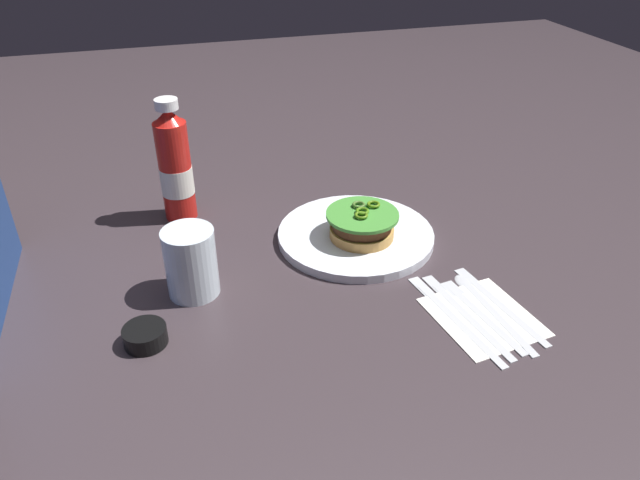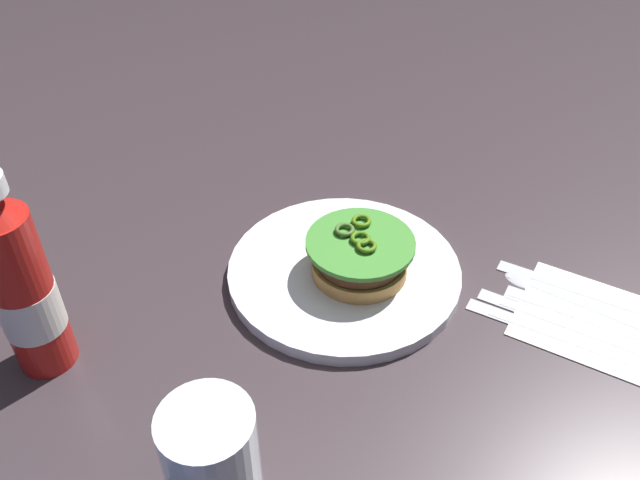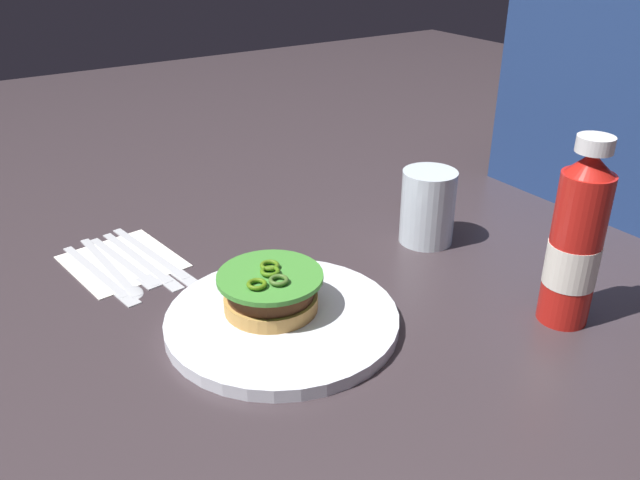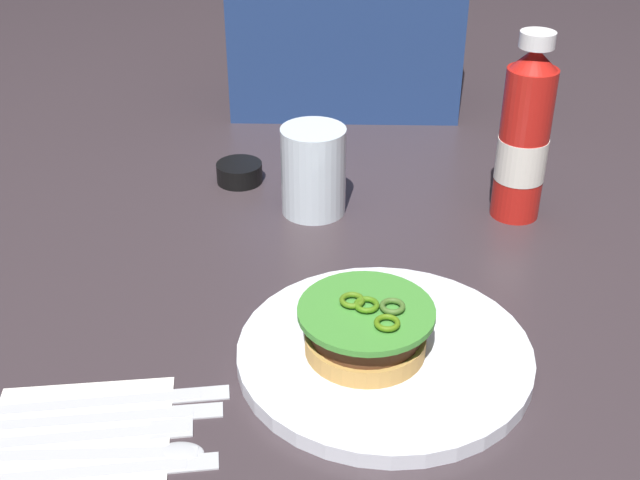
{
  "view_description": "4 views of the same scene",
  "coord_description": "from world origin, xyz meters",
  "px_view_note": "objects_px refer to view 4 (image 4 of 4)",
  "views": [
    {
      "loc": [
        -0.82,
        0.2,
        0.55
      ],
      "look_at": [
        -0.03,
        -0.03,
        0.04
      ],
      "focal_mm": 33.36,
      "sensor_mm": 36.0,
      "label": 1
    },
    {
      "loc": [
        -0.3,
        0.36,
        0.53
      ],
      "look_at": [
        0.02,
        -0.06,
        0.09
      ],
      "focal_mm": 36.6,
      "sensor_mm": 36.0,
      "label": 2
    },
    {
      "loc": [
        0.58,
        -0.42,
        0.43
      ],
      "look_at": [
        -0.02,
        -0.03,
        0.07
      ],
      "focal_mm": 36.57,
      "sensor_mm": 36.0,
      "label": 3
    },
    {
      "loc": [
        -0.03,
        -0.71,
        0.49
      ],
      "look_at": [
        -0.04,
        -0.02,
        0.07
      ],
      "focal_mm": 46.1,
      "sensor_mm": 36.0,
      "label": 4
    }
  ],
  "objects_px": {
    "burger_sandwich": "(368,329)",
    "water_glass": "(313,171)",
    "dinner_plate": "(384,354)",
    "spoon_utensil": "(112,451)",
    "ketchup_bottle": "(524,139)",
    "table_knife": "(117,398)",
    "steak_knife": "(104,467)",
    "napkin": "(79,436)",
    "condiment_cup": "(239,173)",
    "butter_knife": "(114,414)",
    "fork_utensil": "(101,431)"
  },
  "relations": [
    {
      "from": "steak_knife",
      "to": "spoon_utensil",
      "type": "relative_size",
      "value": 1.01
    },
    {
      "from": "dinner_plate",
      "to": "condiment_cup",
      "type": "relative_size",
      "value": 4.55
    },
    {
      "from": "spoon_utensil",
      "to": "condiment_cup",
      "type": "bearing_deg",
      "value": 84.38
    },
    {
      "from": "napkin",
      "to": "butter_knife",
      "type": "distance_m",
      "value": 0.03
    },
    {
      "from": "dinner_plate",
      "to": "spoon_utensil",
      "type": "xyz_separation_m",
      "value": [
        -0.22,
        -0.13,
        -0.0
      ]
    },
    {
      "from": "condiment_cup",
      "to": "table_knife",
      "type": "height_order",
      "value": "condiment_cup"
    },
    {
      "from": "fork_utensil",
      "to": "condiment_cup",
      "type": "bearing_deg",
      "value": 82.38
    },
    {
      "from": "burger_sandwich",
      "to": "spoon_utensil",
      "type": "relative_size",
      "value": 0.61
    },
    {
      "from": "burger_sandwich",
      "to": "ketchup_bottle",
      "type": "height_order",
      "value": "ketchup_bottle"
    },
    {
      "from": "ketchup_bottle",
      "to": "spoon_utensil",
      "type": "distance_m",
      "value": 0.58
    },
    {
      "from": "steak_knife",
      "to": "ketchup_bottle",
      "type": "bearing_deg",
      "value": 47.37
    },
    {
      "from": "ketchup_bottle",
      "to": "spoon_utensil",
      "type": "height_order",
      "value": "ketchup_bottle"
    },
    {
      "from": "condiment_cup",
      "to": "burger_sandwich",
      "type": "bearing_deg",
      "value": -66.76
    },
    {
      "from": "napkin",
      "to": "spoon_utensil",
      "type": "relative_size",
      "value": 0.74
    },
    {
      "from": "condiment_cup",
      "to": "spoon_utensil",
      "type": "xyz_separation_m",
      "value": [
        -0.05,
        -0.49,
        -0.01
      ]
    },
    {
      "from": "burger_sandwich",
      "to": "napkin",
      "type": "xyz_separation_m",
      "value": [
        -0.24,
        -0.1,
        -0.04
      ]
    },
    {
      "from": "napkin",
      "to": "butter_knife",
      "type": "bearing_deg",
      "value": 44.83
    },
    {
      "from": "dinner_plate",
      "to": "napkin",
      "type": "distance_m",
      "value": 0.28
    },
    {
      "from": "ketchup_bottle",
      "to": "spoon_utensil",
      "type": "bearing_deg",
      "value": -133.71
    },
    {
      "from": "fork_utensil",
      "to": "table_knife",
      "type": "bearing_deg",
      "value": 85.27
    },
    {
      "from": "steak_knife",
      "to": "butter_knife",
      "type": "relative_size",
      "value": 0.97
    },
    {
      "from": "burger_sandwich",
      "to": "steak_knife",
      "type": "relative_size",
      "value": 0.6
    },
    {
      "from": "ketchup_bottle",
      "to": "napkin",
      "type": "relative_size",
      "value": 1.51
    },
    {
      "from": "burger_sandwich",
      "to": "ketchup_bottle",
      "type": "relative_size",
      "value": 0.55
    },
    {
      "from": "water_glass",
      "to": "fork_utensil",
      "type": "relative_size",
      "value": 0.59
    },
    {
      "from": "napkin",
      "to": "fork_utensil",
      "type": "distance_m",
      "value": 0.02
    },
    {
      "from": "butter_knife",
      "to": "spoon_utensil",
      "type": "bearing_deg",
      "value": -77.57
    },
    {
      "from": "napkin",
      "to": "dinner_plate",
      "type": "bearing_deg",
      "value": 22.66
    },
    {
      "from": "dinner_plate",
      "to": "burger_sandwich",
      "type": "height_order",
      "value": "burger_sandwich"
    },
    {
      "from": "burger_sandwich",
      "to": "napkin",
      "type": "bearing_deg",
      "value": -156.82
    },
    {
      "from": "water_glass",
      "to": "butter_knife",
      "type": "bearing_deg",
      "value": -112.91
    },
    {
      "from": "napkin",
      "to": "fork_utensil",
      "type": "height_order",
      "value": "fork_utensil"
    },
    {
      "from": "burger_sandwich",
      "to": "butter_knife",
      "type": "bearing_deg",
      "value": -159.89
    },
    {
      "from": "ketchup_bottle",
      "to": "water_glass",
      "type": "height_order",
      "value": "ketchup_bottle"
    },
    {
      "from": "ketchup_bottle",
      "to": "table_knife",
      "type": "bearing_deg",
      "value": -139.21
    },
    {
      "from": "burger_sandwich",
      "to": "spoon_utensil",
      "type": "height_order",
      "value": "burger_sandwich"
    },
    {
      "from": "water_glass",
      "to": "spoon_utensil",
      "type": "xyz_separation_m",
      "value": [
        -0.15,
        -0.41,
        -0.05
      ]
    },
    {
      "from": "dinner_plate",
      "to": "napkin",
      "type": "relative_size",
      "value": 1.82
    },
    {
      "from": "ketchup_bottle",
      "to": "steak_knife",
      "type": "distance_m",
      "value": 0.59
    },
    {
      "from": "burger_sandwich",
      "to": "fork_utensil",
      "type": "distance_m",
      "value": 0.25
    },
    {
      "from": "dinner_plate",
      "to": "butter_knife",
      "type": "relative_size",
      "value": 1.28
    },
    {
      "from": "condiment_cup",
      "to": "spoon_utensil",
      "type": "height_order",
      "value": "condiment_cup"
    },
    {
      "from": "water_glass",
      "to": "ketchup_bottle",
      "type": "bearing_deg",
      "value": -0.61
    },
    {
      "from": "fork_utensil",
      "to": "butter_knife",
      "type": "distance_m",
      "value": 0.02
    },
    {
      "from": "condiment_cup",
      "to": "fork_utensil",
      "type": "distance_m",
      "value": 0.47
    },
    {
      "from": "burger_sandwich",
      "to": "water_glass",
      "type": "relative_size",
      "value": 1.14
    },
    {
      "from": "dinner_plate",
      "to": "water_glass",
      "type": "distance_m",
      "value": 0.3
    },
    {
      "from": "burger_sandwich",
      "to": "fork_utensil",
      "type": "bearing_deg",
      "value": -155.72
    },
    {
      "from": "steak_knife",
      "to": "spoon_utensil",
      "type": "height_order",
      "value": "same"
    },
    {
      "from": "burger_sandwich",
      "to": "table_knife",
      "type": "bearing_deg",
      "value": -164.96
    }
  ]
}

